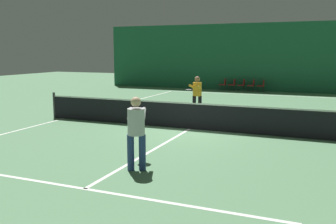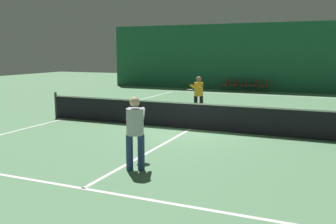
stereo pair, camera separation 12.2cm
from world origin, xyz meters
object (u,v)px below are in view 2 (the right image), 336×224
at_px(player_near, 135,128).
at_px(courtside_chair_0, 226,84).
at_px(player_far, 198,92).
at_px(courtside_chair_1, 235,84).
at_px(courtside_chair_3, 255,85).
at_px(tennis_net, 191,115).
at_px(courtside_chair_2, 245,84).
at_px(courtside_chair_4, 265,85).

distance_m(player_near, courtside_chair_0, 18.83).
xyz_separation_m(player_far, courtside_chair_1, (-0.82, 10.68, -0.49)).
distance_m(courtside_chair_1, courtside_chair_3, 1.34).
relative_size(courtside_chair_0, courtside_chair_1, 1.00).
height_order(player_near, player_far, player_near).
bearing_deg(courtside_chair_0, courtside_chair_1, 90.00).
distance_m(player_near, courtside_chair_1, 18.75).
bearing_deg(tennis_net, player_far, 103.70).
bearing_deg(courtside_chair_2, tennis_net, 3.74).
bearing_deg(courtside_chair_4, tennis_net, -1.85).
bearing_deg(courtside_chair_4, player_near, -0.16).
distance_m(courtside_chair_0, courtside_chair_2, 1.34).
xyz_separation_m(courtside_chair_0, courtside_chair_4, (2.69, 0.00, 0.00)).
distance_m(courtside_chair_2, courtside_chair_4, 1.34).
relative_size(player_near, courtside_chair_4, 2.05).
distance_m(tennis_net, courtside_chair_3, 13.76).
relative_size(courtside_chair_0, courtside_chair_3, 1.00).
xyz_separation_m(player_near, courtside_chair_4, (0.05, 18.64, -0.52)).
xyz_separation_m(tennis_net, courtside_chair_0, (-2.24, 13.76, -0.03)).
xyz_separation_m(player_near, courtside_chair_1, (-1.96, 18.64, -0.52)).
bearing_deg(courtside_chair_4, player_far, -6.38).
height_order(tennis_net, courtside_chair_1, tennis_net).
distance_m(courtside_chair_2, courtside_chair_3, 0.67).
xyz_separation_m(player_far, courtside_chair_0, (-1.49, 10.68, -0.49)).
xyz_separation_m(tennis_net, courtside_chair_1, (-1.57, 13.76, -0.03)).
bearing_deg(courtside_chair_0, tennis_net, 9.26).
height_order(player_near, courtside_chair_4, player_near).
bearing_deg(player_near, courtside_chair_1, -17.53).
relative_size(tennis_net, courtside_chair_2, 14.29).
relative_size(player_near, courtside_chair_2, 2.05).
distance_m(player_far, courtside_chair_1, 10.73).
bearing_deg(player_near, tennis_net, -18.94).
xyz_separation_m(player_far, courtside_chair_3, (0.52, 10.68, -0.49)).
relative_size(courtside_chair_0, courtside_chair_2, 1.00).
height_order(player_far, courtside_chair_1, player_far).
xyz_separation_m(courtside_chair_2, courtside_chair_3, (0.67, 0.00, 0.00)).
bearing_deg(player_far, courtside_chair_2, -177.09).
bearing_deg(courtside_chair_0, player_near, 8.05).
bearing_deg(player_near, courtside_chair_0, -15.49).
height_order(player_near, courtside_chair_1, player_near).
distance_m(courtside_chair_0, courtside_chair_3, 2.02).
xyz_separation_m(courtside_chair_0, courtside_chair_1, (0.67, 0.00, 0.00)).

